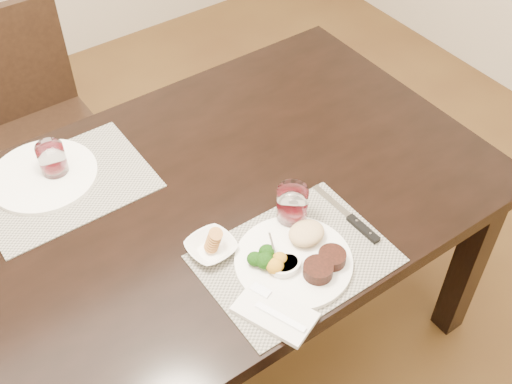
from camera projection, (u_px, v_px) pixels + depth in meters
ground_plane at (171, 368)px, 2.22m from camera, size 4.50×4.50×0.00m
dining_table at (147, 245)px, 1.74m from camera, size 2.00×1.00×0.75m
chair_far at (33, 116)px, 2.39m from camera, size 0.42×0.42×0.90m
placemat_near at (295, 259)px, 1.60m from camera, size 0.46×0.34×0.00m
placemat_far at (65, 184)px, 1.79m from camera, size 0.46×0.34×0.00m
dinner_plate at (299, 257)px, 1.58m from camera, size 0.29×0.29×0.05m
napkin_fork at (275, 312)px, 1.48m from camera, size 0.16×0.21×0.02m
steak_knife at (356, 222)px, 1.68m from camera, size 0.02×0.25×0.01m
cracker_bowl at (211, 247)px, 1.61m from camera, size 0.13×0.13×0.05m
sauce_ramekin at (286, 266)px, 1.56m from camera, size 0.08×0.12×0.06m
wine_glass_near at (292, 207)px, 1.66m from camera, size 0.08×0.08×0.11m
far_plate at (44, 176)px, 1.80m from camera, size 0.30×0.30×0.01m
wine_glass_far at (53, 162)px, 1.78m from camera, size 0.08×0.08×0.10m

